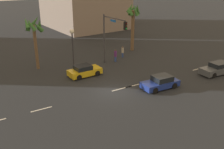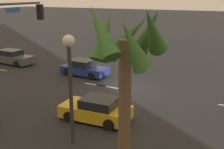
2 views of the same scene
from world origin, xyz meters
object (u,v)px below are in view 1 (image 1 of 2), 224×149
Objects in this scene: car_2 at (218,69)px; traffic_signal at (111,33)px; pedestrian_0 at (115,55)px; car_3 at (84,71)px; palm_tree_0 at (133,17)px; palm_tree_1 at (34,30)px; car_0 at (161,82)px; pedestrian_1 at (123,52)px; streetlamp at (72,41)px.

traffic_signal is at bearing 136.22° from car_2.
car_2 is 13.38m from pedestrian_0.
palm_tree_0 reaches higher than car_3.
car_0 is at bearing -53.38° from palm_tree_1.
pedestrian_1 is (-6.26, 11.72, 0.19)m from car_2.
traffic_signal is 3.81× the size of pedestrian_0.
traffic_signal is 4.05m from pedestrian_0.
car_2 is at bearing -28.80° from car_3.
car_0 is 12.08m from streetlamp.
car_0 is at bearing -60.95° from streetlamp.
pedestrian_0 is at bearing 39.49° from traffic_signal.
pedestrian_1 is (1.99, 1.18, -0.06)m from pedestrian_0.
streetlamp is at bearing 179.56° from pedestrian_0.
pedestrian_1 is at bearing 34.71° from traffic_signal.
car_2 is 1.16× the size of car_3.
palm_tree_0 is at bearing 66.30° from car_0.
streetlamp is 4.93m from palm_tree_1.
pedestrian_0 is 2.32m from pedestrian_1.
palm_tree_0 is 15.60m from palm_tree_1.
palm_tree_0 is (5.39, 3.52, 4.33)m from pedestrian_0.
palm_tree_1 is at bearing 144.28° from car_2.
palm_tree_1 is at bearing 155.67° from traffic_signal.
car_3 is at bearing -162.54° from traffic_signal.
car_3 is 0.54× the size of palm_tree_0.
car_3 is at bearing -151.64° from palm_tree_0.
palm_tree_1 is at bearing 172.80° from pedestrian_1.
car_0 reaches higher than car_3.
traffic_signal reaches higher than pedestrian_1.
palm_tree_0 is at bearing 33.19° from pedestrian_0.
car_0 is 1.05× the size of car_3.
traffic_signal is (-9.73, 9.32, 3.81)m from car_2.
car_3 is 8.94m from pedestrian_1.
palm_tree_1 is (-15.57, -0.80, -0.12)m from palm_tree_0.
streetlamp is (-4.81, 1.27, -0.74)m from traffic_signal.
car_2 is 13.29m from pedestrian_1.
traffic_signal is at bearing -145.29° from pedestrian_1.
car_0 is at bearing -113.70° from palm_tree_0.
car_3 is 13.82m from palm_tree_0.
car_0 is 0.57× the size of palm_tree_0.
pedestrian_0 is (-8.25, 10.54, 0.25)m from car_2.
pedestrian_1 is 12.99m from palm_tree_1.
streetlamp is at bearing -172.18° from pedestrian_1.
palm_tree_0 reaches higher than traffic_signal.
palm_tree_0 reaches higher than streetlamp.
car_3 is (-14.32, 7.87, -0.03)m from car_2.
traffic_signal is at bearing 95.50° from car_0.
pedestrian_1 reaches higher than car_0.
palm_tree_1 reaches higher than pedestrian_1.
palm_tree_1 reaches higher than car_2.
palm_tree_0 is (6.00, 13.68, 4.61)m from car_0.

